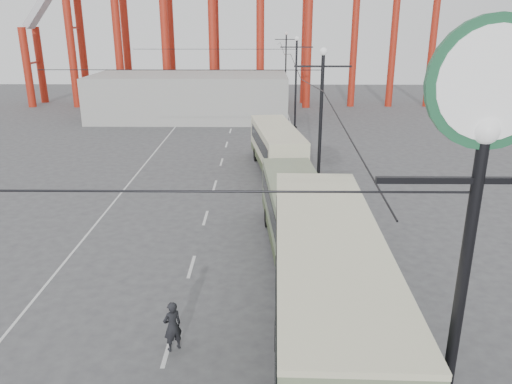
{
  "coord_description": "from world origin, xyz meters",
  "views": [
    {
      "loc": [
        2.19,
        -10.5,
        10.66
      ],
      "look_at": [
        1.95,
        11.86,
        3.0
      ],
      "focal_mm": 35.0,
      "sensor_mm": 36.0,
      "label": 1
    }
  ],
  "objects_px": {
    "pedestrian": "(172,326)",
    "lamp_post_near": "(474,206)",
    "double_decker_bus": "(325,319)",
    "single_decker_green": "(299,219)",
    "single_decker_cream": "(277,147)"
  },
  "relations": [
    {
      "from": "double_decker_bus",
      "to": "single_decker_cream",
      "type": "relative_size",
      "value": 0.97
    },
    {
      "from": "double_decker_bus",
      "to": "single_decker_green",
      "type": "height_order",
      "value": "double_decker_bus"
    },
    {
      "from": "lamp_post_near",
      "to": "double_decker_bus",
      "type": "relative_size",
      "value": 1.02
    },
    {
      "from": "double_decker_bus",
      "to": "pedestrian",
      "type": "height_order",
      "value": "double_decker_bus"
    },
    {
      "from": "single_decker_green",
      "to": "single_decker_cream",
      "type": "height_order",
      "value": "single_decker_cream"
    },
    {
      "from": "double_decker_bus",
      "to": "single_decker_green",
      "type": "xyz_separation_m",
      "value": [
        0.05,
        10.39,
        -1.31
      ]
    },
    {
      "from": "single_decker_cream",
      "to": "lamp_post_near",
      "type": "bearing_deg",
      "value": -92.89
    },
    {
      "from": "lamp_post_near",
      "to": "single_decker_cream",
      "type": "distance_m",
      "value": 29.33
    },
    {
      "from": "single_decker_green",
      "to": "single_decker_cream",
      "type": "bearing_deg",
      "value": 88.69
    },
    {
      "from": "double_decker_bus",
      "to": "single_decker_cream",
      "type": "height_order",
      "value": "double_decker_bus"
    },
    {
      "from": "pedestrian",
      "to": "lamp_post_near",
      "type": "bearing_deg",
      "value": 96.31
    },
    {
      "from": "lamp_post_near",
      "to": "single_decker_cream",
      "type": "relative_size",
      "value": 0.99
    },
    {
      "from": "lamp_post_near",
      "to": "single_decker_green",
      "type": "bearing_deg",
      "value": 96.49
    },
    {
      "from": "single_decker_green",
      "to": "single_decker_cream",
      "type": "relative_size",
      "value": 1.08
    },
    {
      "from": "lamp_post_near",
      "to": "single_decker_green",
      "type": "height_order",
      "value": "lamp_post_near"
    }
  ]
}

